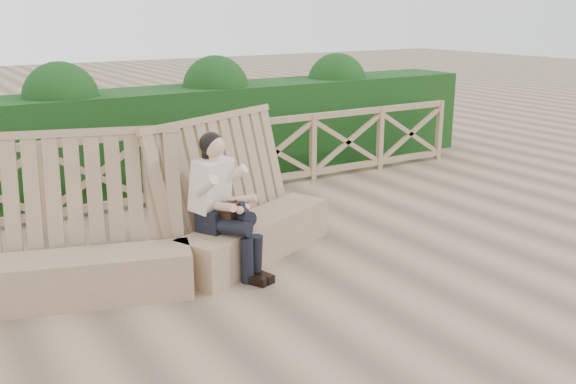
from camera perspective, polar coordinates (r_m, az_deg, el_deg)
ground at (r=6.79m, az=3.94°, el=-7.74°), size 60.00×60.00×0.00m
bench at (r=6.86m, az=-10.38°, el=-4.10°), size 4.24×1.54×1.60m
woman at (r=6.73m, az=-5.91°, el=-0.73°), size 0.65×0.98×1.52m
guardrail at (r=9.52m, az=-8.51°, el=2.59°), size 10.10×0.09×1.10m
hedge at (r=10.57m, az=-11.22°, el=4.87°), size 12.00×1.20×1.50m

